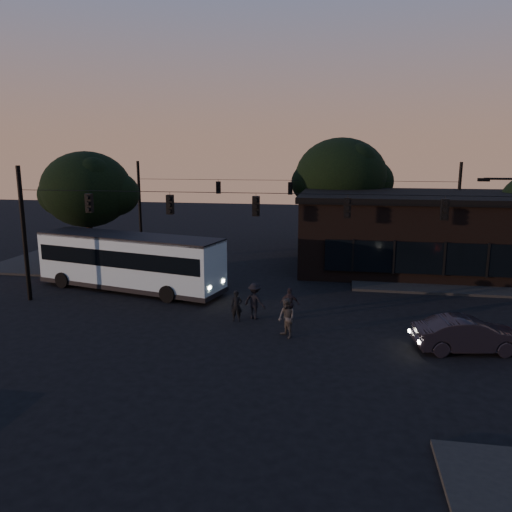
% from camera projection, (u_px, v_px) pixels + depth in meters
% --- Properties ---
extents(ground, '(120.00, 120.00, 0.00)m').
position_uv_depth(ground, '(240.00, 340.00, 22.18)').
color(ground, black).
rests_on(ground, ground).
extents(sidewalk_far_right, '(14.00, 10.00, 0.15)m').
position_uv_depth(sidewalk_far_right, '(457.00, 275.00, 33.62)').
color(sidewalk_far_right, black).
rests_on(sidewalk_far_right, ground).
extents(sidewalk_far_left, '(14.00, 10.00, 0.15)m').
position_uv_depth(sidewalk_far_left, '(98.00, 261.00, 38.05)').
color(sidewalk_far_left, black).
rests_on(sidewalk_far_left, ground).
extents(building, '(15.40, 10.41, 5.40)m').
position_uv_depth(building, '(409.00, 231.00, 35.50)').
color(building, black).
rests_on(building, ground).
extents(tree_behind, '(7.60, 7.60, 9.43)m').
position_uv_depth(tree_behind, '(341.00, 177.00, 41.46)').
color(tree_behind, black).
rests_on(tree_behind, ground).
extents(tree_left, '(6.40, 6.40, 8.30)m').
position_uv_depth(tree_left, '(87.00, 190.00, 35.97)').
color(tree_left, black).
rests_on(tree_left, ground).
extents(signal_rig_near, '(26.24, 0.30, 7.50)m').
position_uv_depth(signal_rig_near, '(256.00, 228.00, 25.13)').
color(signal_rig_near, black).
rests_on(signal_rig_near, ground).
extents(signal_rig_far, '(26.24, 0.30, 7.50)m').
position_uv_depth(signal_rig_far, '(290.00, 203.00, 40.62)').
color(signal_rig_far, black).
rests_on(signal_rig_far, ground).
extents(bus, '(12.22, 5.51, 3.36)m').
position_uv_depth(bus, '(129.00, 259.00, 29.97)').
color(bus, '#97B5C0').
rests_on(bus, ground).
extents(car, '(4.61, 2.26, 1.45)m').
position_uv_depth(car, '(468.00, 335.00, 20.77)').
color(car, black).
rests_on(car, ground).
extents(pedestrian_a, '(0.61, 0.45, 1.54)m').
position_uv_depth(pedestrian_a, '(237.00, 306.00, 24.51)').
color(pedestrian_a, black).
rests_on(pedestrian_a, ground).
extents(pedestrian_b, '(1.08, 1.11, 1.80)m').
position_uv_depth(pedestrian_b, '(287.00, 318.00, 22.33)').
color(pedestrian_b, '#353230').
rests_on(pedestrian_b, ground).
extents(pedestrian_c, '(0.98, 0.44, 1.64)m').
position_uv_depth(pedestrian_c, '(290.00, 304.00, 24.75)').
color(pedestrian_c, black).
rests_on(pedestrian_c, ground).
extents(pedestrian_d, '(1.36, 1.10, 1.84)m').
position_uv_depth(pedestrian_d, '(255.00, 301.00, 24.86)').
color(pedestrian_d, black).
rests_on(pedestrian_d, ground).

